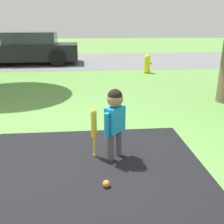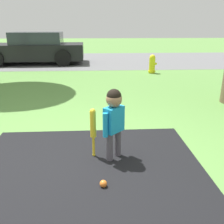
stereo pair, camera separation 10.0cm
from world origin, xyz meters
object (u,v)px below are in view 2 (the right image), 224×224
Objects in this scene: parked_car at (34,49)px; sports_ball at (103,184)px; baseball_bat at (93,126)px; child at (114,115)px; fire_hydrant at (152,64)px.

sports_ball is at bearing 104.84° from parked_car.
parked_car is (-2.68, 8.51, 0.21)m from baseball_bat.
baseball_bat reaches higher than sports_ball.
parked_car reaches higher than baseball_bat.
child is 1.39× the size of baseball_bat.
child is at bearing -106.53° from fire_hydrant.
parked_car is at bearing 63.63° from child.
sports_ball is at bearing -80.95° from baseball_bat.
baseball_bat is at bearing 99.05° from sports_ball.
child is at bearing -12.91° from baseball_bat.
child is 0.32m from baseball_bat.
parked_car reaches higher than sports_ball.
fire_hydrant is at bearing 73.70° from sports_ball.
baseball_bat is 1.02× the size of fire_hydrant.
child is 9.06m from parked_car.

